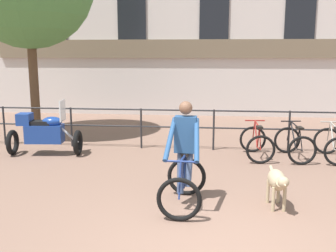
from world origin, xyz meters
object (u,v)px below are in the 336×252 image
at_px(dog, 277,181).
at_px(parked_motorcycle, 44,132).
at_px(parked_bicycle_near_lamp, 257,143).
at_px(parked_bicycle_mid_right, 333,145).
at_px(cyclist_with_bike, 184,160).
at_px(parked_bicycle_mid_left, 294,144).

distance_m(dog, parked_motorcycle, 5.82).
bearing_deg(dog, parked_bicycle_near_lamp, 84.27).
relative_size(parked_motorcycle, parked_bicycle_mid_right, 1.56).
height_order(dog, parked_motorcycle, parked_motorcycle).
distance_m(cyclist_with_bike, parked_bicycle_mid_right, 4.50).
height_order(cyclist_with_bike, parked_bicycle_mid_left, cyclist_with_bike).
xyz_separation_m(dog, parked_bicycle_mid_left, (0.90, 3.09, -0.09)).
height_order(parked_bicycle_near_lamp, parked_bicycle_mid_left, same).
bearing_deg(parked_bicycle_mid_right, dog, 62.32).
bearing_deg(dog, parked_bicycle_mid_left, 68.51).
height_order(dog, parked_bicycle_mid_left, parked_bicycle_mid_left).
bearing_deg(parked_bicycle_mid_right, parked_bicycle_mid_left, 2.22).
relative_size(dog, parked_bicycle_near_lamp, 0.82).
distance_m(parked_motorcycle, parked_bicycle_mid_right, 6.87).
xyz_separation_m(parked_motorcycle, parked_bicycle_mid_right, (6.86, 0.27, -0.20)).
height_order(cyclist_with_bike, parked_bicycle_near_lamp, cyclist_with_bike).
bearing_deg(parked_bicycle_near_lamp, parked_motorcycle, -0.43).
bearing_deg(parked_bicycle_mid_left, dog, 66.59).
height_order(dog, parked_bicycle_mid_right, parked_bicycle_mid_right).
distance_m(cyclist_with_bike, parked_motorcycle, 4.56).
xyz_separation_m(cyclist_with_bike, dog, (1.50, -0.02, -0.31)).
bearing_deg(parked_bicycle_mid_left, cyclist_with_bike, 44.83).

